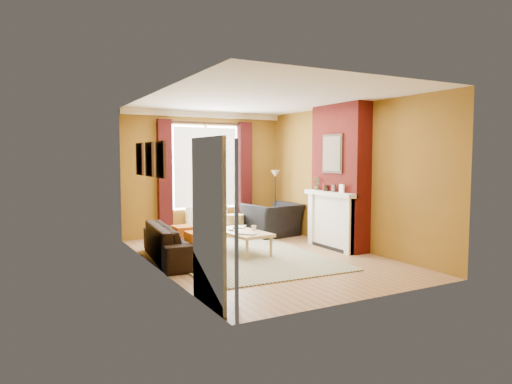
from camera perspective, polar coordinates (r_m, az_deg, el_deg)
ground at (r=8.26m, az=0.83°, el=-8.10°), size 5.50×5.50×0.00m
room_walls at (r=8.63m, az=3.66°, el=1.73°), size 3.82×5.54×2.83m
striped_rug at (r=8.28m, az=-1.53°, el=-8.01°), size 2.66×3.61×0.02m
sofa at (r=8.09m, az=-9.81°, el=-6.19°), size 1.03×2.19×0.62m
armchair at (r=10.30m, az=2.12°, el=-3.51°), size 1.28×1.17×0.73m
coffee_table at (r=8.46m, az=-1.79°, el=-5.19°), size 0.76×1.33×0.42m
wicker_stool at (r=10.19m, az=-2.65°, el=-4.24°), size 0.51×0.51×0.51m
floor_lamp at (r=10.75m, az=2.42°, el=1.09°), size 0.23×0.23×1.47m
book_a at (r=8.00m, az=-1.34°, el=-5.33°), size 0.36×0.37×0.03m
book_b at (r=8.88m, az=-2.84°, el=-4.36°), size 0.37×0.39×0.02m
mug at (r=8.52m, az=-0.27°, el=-4.50°), size 0.13×0.13×0.09m
tv_remote at (r=8.50m, az=-3.17°, el=-4.77°), size 0.05×0.15×0.02m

